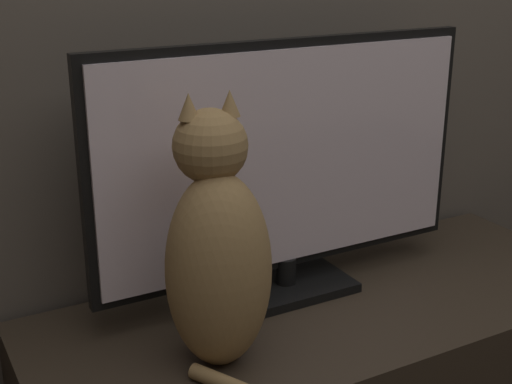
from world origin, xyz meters
name	(u,v)px	position (x,y,z in m)	size (l,w,h in m)	color
tv	(287,167)	(-0.06, 1.03, 0.83)	(0.86, 0.17, 0.55)	black
cat	(217,254)	(-0.31, 0.85, 0.76)	(0.21, 0.33, 0.49)	#997547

